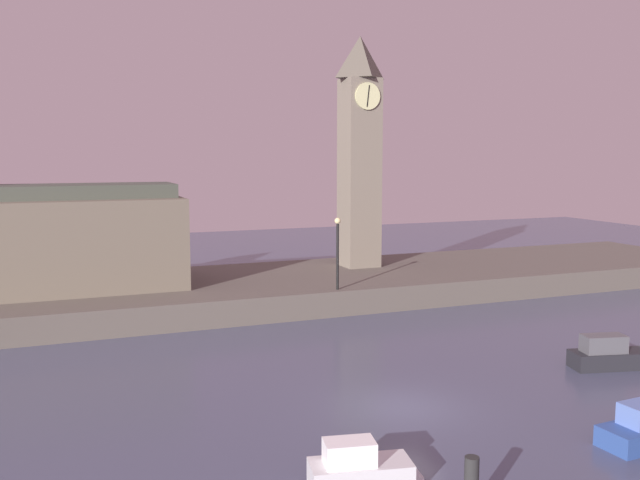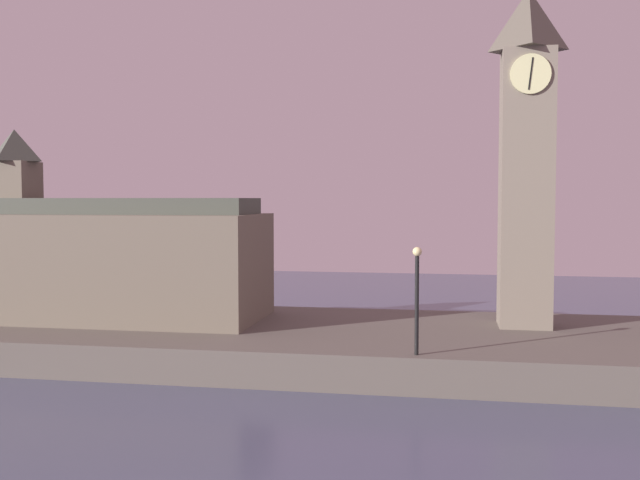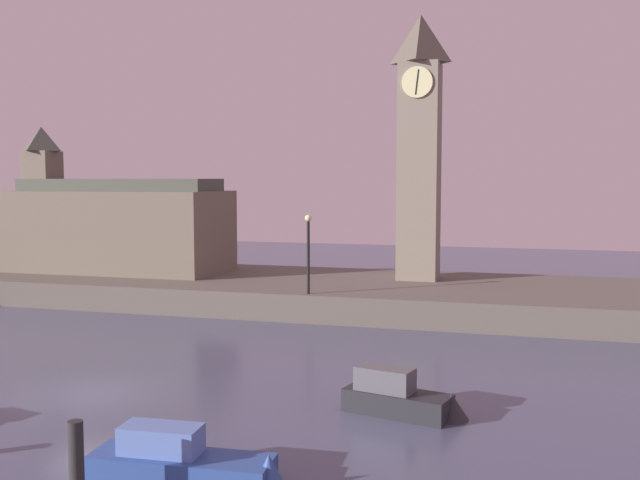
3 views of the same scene
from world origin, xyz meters
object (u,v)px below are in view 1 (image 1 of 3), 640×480
Objects in this scene: clock_tower at (359,149)px; boat_barge_dark at (615,355)px; parliament_hall at (51,238)px; streetlamp at (338,245)px; boat_ferry_white at (367,470)px.

clock_tower reaches higher than boat_barge_dark.
clock_tower is 3.72× the size of boat_barge_dark.
boat_barge_dark is at bearing -41.04° from parliament_hall.
streetlamp is 1.17× the size of boat_ferry_white.
parliament_hall reaches higher than boat_ferry_white.
streetlamp is 15.97m from boat_barge_dark.
parliament_hall reaches higher than streetlamp.
boat_ferry_white is 0.84× the size of boat_barge_dark.
boat_barge_dark is at bearing -61.52° from streetlamp.
parliament_hall is 3.93× the size of boat_ferry_white.
boat_barge_dark is at bearing 22.07° from boat_ferry_white.
boat_barge_dark is (22.76, -19.81, -3.98)m from parliament_hall.
clock_tower is at bearing 65.54° from boat_ferry_white.
parliament_hall is 27.32m from boat_ferry_white.
clock_tower is 31.08m from boat_ferry_white.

